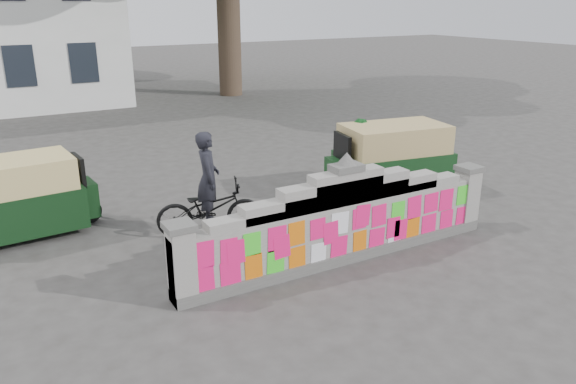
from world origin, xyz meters
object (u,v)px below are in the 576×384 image
(cyclist_bike, at_px, (210,209))
(rickshaw_left, at_px, (18,197))
(cyclist_rider, at_px, (209,190))
(rickshaw_right, at_px, (390,159))
(pedestrian, at_px, (361,155))

(cyclist_bike, height_order, rickshaw_left, rickshaw_left)
(cyclist_bike, bearing_deg, cyclist_rider, 0.00)
(cyclist_rider, xyz_separation_m, rickshaw_left, (-3.26, 1.77, -0.11))
(rickshaw_left, height_order, rickshaw_right, rickshaw_right)
(cyclist_bike, relative_size, rickshaw_left, 0.72)
(cyclist_bike, relative_size, rickshaw_right, 0.66)
(cyclist_rider, bearing_deg, rickshaw_right, -70.06)
(pedestrian, relative_size, rickshaw_left, 0.61)
(pedestrian, distance_m, rickshaw_right, 0.74)
(cyclist_bike, height_order, rickshaw_right, rickshaw_right)
(rickshaw_left, xyz_separation_m, rickshaw_right, (7.96, -1.60, 0.06))
(cyclist_rider, distance_m, pedestrian, 4.39)
(cyclist_bike, relative_size, pedestrian, 1.18)
(cyclist_rider, bearing_deg, cyclist_bike, 0.00)
(cyclist_bike, distance_m, rickshaw_right, 4.72)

